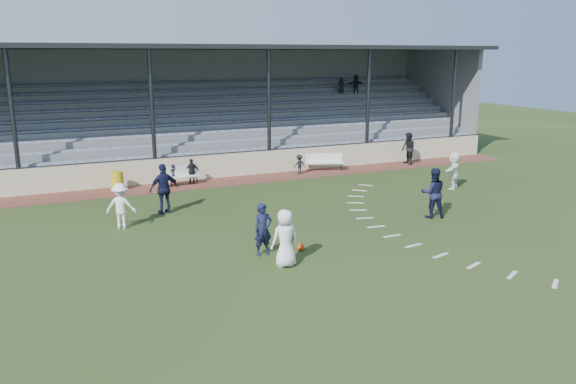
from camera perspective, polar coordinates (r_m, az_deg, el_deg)
The scene contains 19 objects.
ground at distance 18.48m, azimuth 3.17°, elevation -5.62°, with size 90.00×90.00×0.00m, color #293B18.
cinder_track at distance 27.87m, azimuth -6.72°, elevation 1.03°, with size 34.00×2.00×0.02m, color brown.
retaining_wall at distance 28.73m, azimuth -7.38°, elevation 2.60°, with size 34.00×0.18×1.20m, color beige.
bench_left at distance 27.26m, azimuth -10.97°, elevation 1.82°, with size 2.04×0.77×0.95m.
bench_right at distance 30.29m, azimuth 3.75°, elevation 3.24°, with size 2.02×1.07×0.95m.
trash_bin at distance 26.99m, azimuth -16.94°, elevation 1.08°, with size 0.56×0.56×0.89m, color gold.
football at distance 18.12m, azimuth 1.29°, elevation -5.60°, with size 0.24×0.24×0.24m, color #EC420D.
player_white_lead at distance 16.58m, azimuth -0.29°, elevation -4.72°, with size 0.85×0.56×1.75m, color white.
player_navy_lead at distance 17.54m, azimuth -2.55°, elevation -3.83°, with size 0.61×0.40×1.66m, color #121534.
player_navy_mid at distance 22.21m, azimuth 14.53°, elevation -0.09°, with size 0.94×0.74×1.94m, color #121534.
player_white_wing at distance 21.08m, azimuth -16.62°, elevation -1.36°, with size 1.08×0.62×1.67m, color white.
player_navy_wing at distance 22.57m, azimuth -12.48°, elevation 0.32°, with size 1.17×0.49×2.00m, color #121534.
player_white_back at distance 27.29m, azimuth 16.50°, elevation 2.15°, with size 1.64×0.52×1.77m, color white.
official at distance 32.58m, azimuth 12.12°, elevation 4.33°, with size 0.88×0.69×1.82m, color black.
sub_left_near at distance 27.26m, azimuth -11.62°, elevation 1.70°, with size 0.38×0.25×1.05m, color black.
sub_left_far at distance 27.53m, azimuth -9.74°, elevation 2.08°, with size 0.71×0.30×1.22m, color black.
sub_right at distance 29.41m, azimuth 1.16°, elevation 2.83°, with size 0.66×0.38×1.02m, color black.
grandstand at distance 32.97m, azimuth -9.85°, elevation 6.78°, with size 34.60×9.00×6.61m.
penalty_arc at distance 20.60m, azimuth 13.45°, elevation -3.90°, with size 3.89×14.63×0.01m.
Camera 1 is at (-8.02, -15.47, 6.16)m, focal length 35.00 mm.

